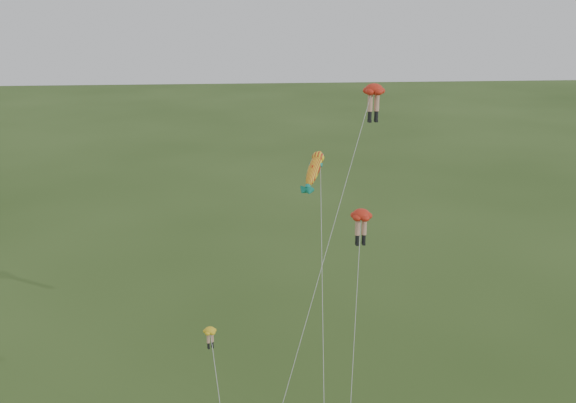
{
  "coord_description": "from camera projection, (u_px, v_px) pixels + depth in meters",
  "views": [
    {
      "loc": [
        -2.71,
        -32.52,
        25.94
      ],
      "look_at": [
        0.04,
        6.0,
        12.97
      ],
      "focal_mm": 40.0,
      "sensor_mm": 36.0,
      "label": 1
    }
  ],
  "objects": [
    {
      "name": "legs_kite_red_mid",
      "position": [
        361.0,
        220.0,
        42.04
      ],
      "size": [
        2.74,
        8.99,
        12.13
      ],
      "rotation": [
        0.0,
        0.0,
        0.1
      ],
      "color": "red",
      "rests_on": "ground"
    },
    {
      "name": "fish_kite",
      "position": [
        314.0,
        170.0,
        43.71
      ],
      "size": [
        2.11,
        12.48,
        15.44
      ],
      "rotation": [
        0.66,
        0.0,
        -0.46
      ],
      "color": "yellow",
      "rests_on": "ground"
    },
    {
      "name": "legs_kite_red_high",
      "position": [
        373.0,
        96.0,
        43.51
      ],
      "size": [
        8.55,
        12.12,
        19.73
      ],
      "rotation": [
        0.0,
        0.0,
        0.15
      ],
      "color": "red",
      "rests_on": "ground"
    },
    {
      "name": "legs_kite_yellow",
      "position": [
        211.0,
        342.0,
        36.95
      ],
      "size": [
        1.61,
        4.19,
        7.31
      ],
      "rotation": [
        0.0,
        0.0,
        0.44
      ],
      "color": "yellow",
      "rests_on": "ground"
    }
  ]
}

